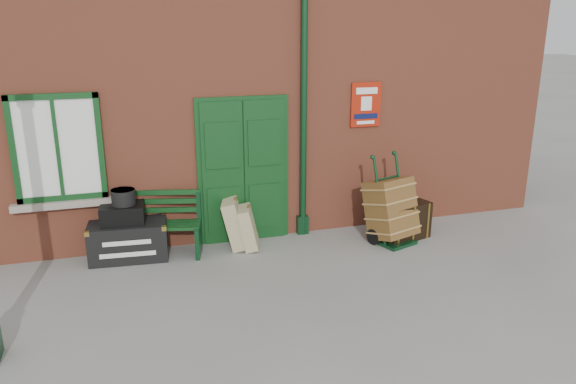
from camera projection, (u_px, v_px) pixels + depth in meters
name	position (u px, v px, depth m)	size (l,w,h in m)	color
ground	(290.00, 275.00, 7.66)	(80.00, 80.00, 0.00)	gray
station_building	(234.00, 87.00, 10.21)	(10.30, 4.30, 4.36)	#A54E35
bench	(146.00, 223.00, 8.22)	(1.64, 0.84, 0.98)	#103B16
houdini_trunk	(129.00, 240.00, 8.14)	(1.10, 0.60, 0.55)	black
strongbox	(123.00, 214.00, 8.01)	(0.60, 0.44, 0.27)	black
hatbox	(123.00, 197.00, 7.94)	(0.33, 0.33, 0.22)	black
suitcase_back	(235.00, 223.00, 8.50)	(0.21, 0.53, 0.74)	tan
suitcase_front	(248.00, 228.00, 8.48)	(0.19, 0.48, 0.63)	tan
porter_trolley	(391.00, 210.00, 8.68)	(0.85, 0.88, 1.35)	black
dark_trunk	(402.00, 220.00, 8.90)	(0.81, 0.53, 0.58)	black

